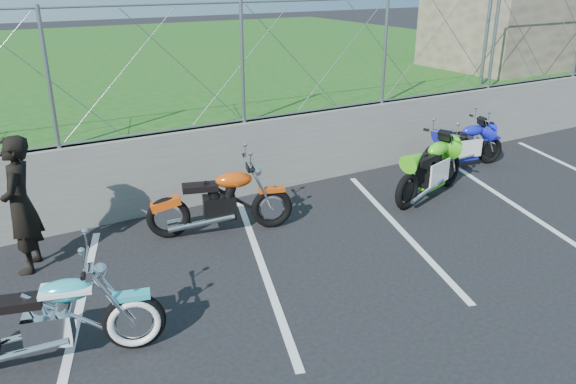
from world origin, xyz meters
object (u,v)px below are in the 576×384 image
sportbike_blue (465,147)px  person_standing (20,205)px  cruiser_turquoise (53,322)px  naked_orange (223,204)px  sportbike_green (431,171)px

sportbike_blue → person_standing: person_standing is taller
cruiser_turquoise → naked_orange: bearing=50.9°
sportbike_green → sportbike_blue: sportbike_green is taller
sportbike_blue → person_standing: bearing=-168.7°
naked_orange → sportbike_green: size_ratio=1.05×
naked_orange → person_standing: size_ratio=1.17×
cruiser_turquoise → person_standing: (0.02, 2.20, 0.46)m
naked_orange → sportbike_green: (3.73, -0.49, 0.00)m
sportbike_blue → cruiser_turquoise: bearing=-153.7°
cruiser_turquoise → naked_orange: size_ratio=1.03×
cruiser_turquoise → sportbike_blue: bearing=31.2°
naked_orange → cruiser_turquoise: bearing=-127.8°
naked_orange → person_standing: (-2.69, 0.27, 0.44)m
person_standing → naked_orange: bearing=104.0°
sportbike_green → naked_orange: bearing=155.5°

